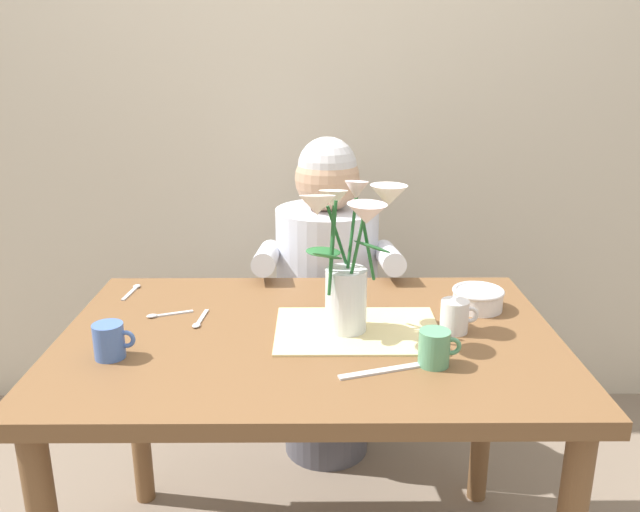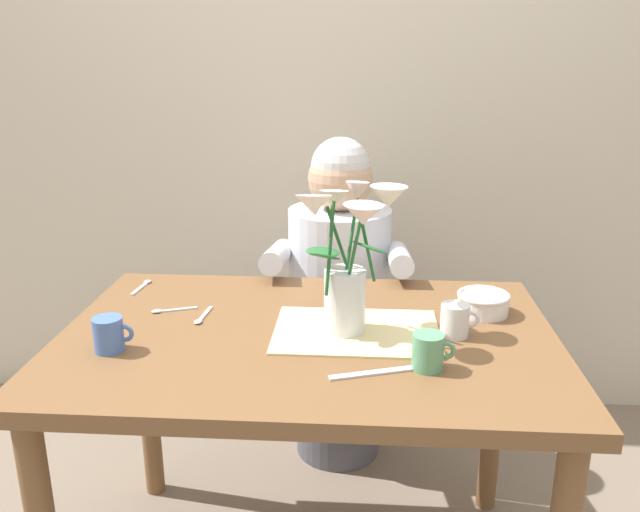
% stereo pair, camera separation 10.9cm
% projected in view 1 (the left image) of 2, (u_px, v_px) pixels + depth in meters
% --- Properties ---
extents(wood_panel_backdrop, '(4.00, 0.10, 2.50)m').
position_uv_depth(wood_panel_backdrop, '(311.00, 91.00, 2.41)').
color(wood_panel_backdrop, beige).
rests_on(wood_panel_backdrop, ground_plane).
extents(dining_table, '(1.20, 0.80, 0.74)m').
position_uv_depth(dining_table, '(309.00, 369.00, 1.59)').
color(dining_table, brown).
rests_on(dining_table, ground_plane).
extents(seated_person, '(0.45, 0.47, 1.14)m').
position_uv_depth(seated_person, '(327.00, 306.00, 2.20)').
color(seated_person, '#4C4C56').
rests_on(seated_person, ground_plane).
extents(striped_placemat, '(0.40, 0.28, 0.00)m').
position_uv_depth(striped_placemat, '(358.00, 330.00, 1.57)').
color(striped_placemat, beige).
rests_on(striped_placemat, dining_table).
extents(flower_vase, '(0.27, 0.24, 0.36)m').
position_uv_depth(flower_vase, '(349.00, 253.00, 1.51)').
color(flower_vase, silver).
rests_on(flower_vase, dining_table).
extents(ceramic_bowl, '(0.14, 0.14, 0.06)m').
position_uv_depth(ceramic_bowl, '(478.00, 298.00, 1.70)').
color(ceramic_bowl, white).
rests_on(ceramic_bowl, dining_table).
extents(dinner_knife, '(0.19, 0.08, 0.00)m').
position_uv_depth(dinner_knife, '(381.00, 371.00, 1.37)').
color(dinner_knife, silver).
rests_on(dinner_knife, dining_table).
extents(coffee_cup, '(0.09, 0.07, 0.08)m').
position_uv_depth(coffee_cup, '(455.00, 316.00, 1.56)').
color(coffee_cup, silver).
rests_on(coffee_cup, dining_table).
extents(ceramic_mug, '(0.09, 0.07, 0.08)m').
position_uv_depth(ceramic_mug, '(110.00, 341.00, 1.43)').
color(ceramic_mug, '#476BB7').
rests_on(ceramic_mug, dining_table).
extents(tea_cup, '(0.09, 0.07, 0.08)m').
position_uv_depth(tea_cup, '(435.00, 348.00, 1.39)').
color(tea_cup, '#569970').
rests_on(tea_cup, dining_table).
extents(spoon_0, '(0.03, 0.12, 0.01)m').
position_uv_depth(spoon_0, '(199.00, 321.00, 1.62)').
color(spoon_0, silver).
rests_on(spoon_0, dining_table).
extents(spoon_1, '(0.03, 0.12, 0.01)m').
position_uv_depth(spoon_1, '(133.00, 290.00, 1.84)').
color(spoon_1, silver).
rests_on(spoon_1, dining_table).
extents(spoon_2, '(0.12, 0.06, 0.01)m').
position_uv_depth(spoon_2, '(162.00, 315.00, 1.66)').
color(spoon_2, silver).
rests_on(spoon_2, dining_table).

